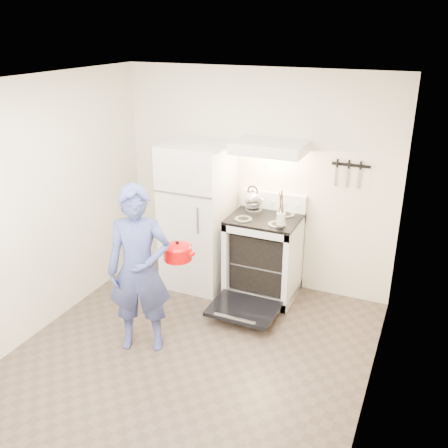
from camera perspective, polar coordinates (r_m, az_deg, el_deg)
The scene contains 15 objects.
floor at distance 4.82m, azimuth -4.39°, elevation -15.36°, with size 3.60×3.60×0.00m, color brown.
back_wall at distance 5.73m, azimuth 3.69°, elevation 5.00°, with size 3.20×0.02×2.50m, color beige.
refrigerator at distance 5.78m, azimuth -3.02°, elevation 0.95°, with size 0.70×0.70×1.70m, color silver.
stove_body at distance 5.66m, azimuth 4.54°, elevation -3.84°, with size 0.76×0.65×0.92m, color silver.
cooktop at distance 5.47m, azimuth 4.69°, elevation 0.64°, with size 0.76×0.65×0.03m, color black.
backsplash at distance 5.69m, azimuth 5.68°, elevation 2.67°, with size 0.76×0.07×0.20m, color silver.
oven_door at distance 5.33m, azimuth 2.27°, elevation -9.66°, with size 0.70×0.54×0.04m, color black.
oven_rack at distance 5.67m, azimuth 4.54°, elevation -4.03°, with size 0.60×0.52×0.01m, color gray.
range_hood at distance 5.31m, azimuth 5.22°, elevation 8.72°, with size 0.76×0.50×0.12m, color silver.
knife_strip at distance 5.38m, azimuth 14.33°, elevation 6.55°, with size 0.40×0.02×0.03m, color black.
pizza_stone at distance 5.65m, azimuth 3.79°, elevation -3.93°, with size 0.31×0.31×0.02m, color #855E44.
tea_kettle at distance 5.64m, azimuth 3.28°, elevation 3.02°, with size 0.23×0.19×0.28m, color #B7B7BC, non-canonical shape.
utensil_jar at distance 5.18m, azimuth 6.51°, elevation 0.59°, with size 0.09×0.09×0.13m, color silver.
person at distance 4.66m, azimuth -9.65°, elevation -5.22°, with size 0.59×0.39×1.63m, color navy.
dutch_oven at distance 4.72m, azimuth -5.31°, elevation -3.35°, with size 0.34×0.27×0.22m, color red, non-canonical shape.
Camera 1 is at (1.86, -3.35, 2.92)m, focal length 40.00 mm.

